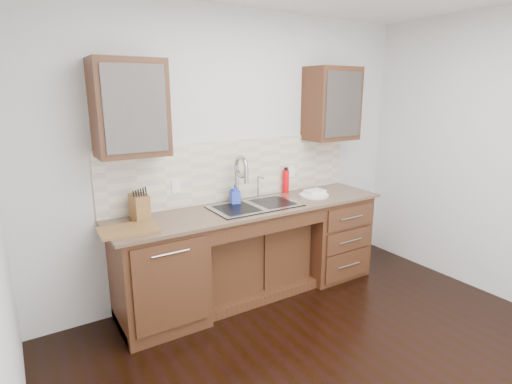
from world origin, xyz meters
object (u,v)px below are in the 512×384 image
water_bottle (286,182)px  knife_block (140,208)px  plate (314,195)px  soap_bottle (235,194)px  cutting_board (128,230)px

water_bottle → knife_block: size_ratio=1.12×
plate → knife_block: 1.76m
soap_bottle → cutting_board: soap_bottle is taller
soap_bottle → knife_block: size_ratio=0.88×
soap_bottle → water_bottle: (0.67, 0.09, 0.03)m
water_bottle → knife_block: water_bottle is taller
water_bottle → plate: 0.33m
knife_block → cutting_board: knife_block is taller
plate → cutting_board: size_ratio=0.69×
water_bottle → knife_block: (-1.58, -0.11, -0.01)m
soap_bottle → cutting_board: 1.09m
soap_bottle → cutting_board: bearing=-158.8°
knife_block → cutting_board: (-0.15, -0.21, -0.10)m
soap_bottle → water_bottle: 0.67m
knife_block → water_bottle: bearing=0.7°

